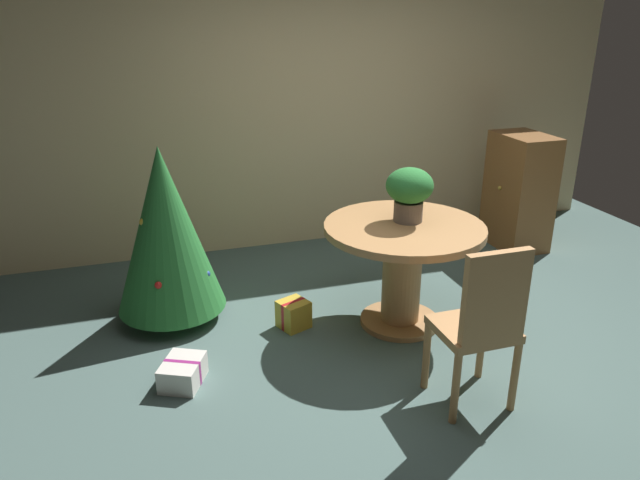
{
  "coord_description": "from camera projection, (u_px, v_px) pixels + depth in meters",
  "views": [
    {
      "loc": [
        -1.66,
        -3.1,
        2.15
      ],
      "look_at": [
        -0.62,
        0.18,
        0.8
      ],
      "focal_mm": 33.4,
      "sensor_mm": 36.0,
      "label": 1
    }
  ],
  "objects": [
    {
      "name": "gift_box_cream",
      "position": [
        183.0,
        372.0,
        3.62
      ],
      "size": [
        0.33,
        0.36,
        0.15
      ],
      "color": "silver",
      "rests_on": "ground_plane"
    },
    {
      "name": "back_wall_panel",
      "position": [
        317.0,
        105.0,
        5.48
      ],
      "size": [
        6.0,
        0.1,
        2.6
      ],
      "primitive_type": "cube",
      "color": "beige",
      "rests_on": "ground_plane"
    },
    {
      "name": "holiday_tree",
      "position": [
        166.0,
        230.0,
        4.16
      ],
      "size": [
        0.77,
        0.77,
        1.29
      ],
      "color": "brown",
      "rests_on": "ground_plane"
    },
    {
      "name": "wooden_chair_near",
      "position": [
        482.0,
        321.0,
        3.24
      ],
      "size": [
        0.42,
        0.39,
        1.0
      ],
      "color": "#B27F4C",
      "rests_on": "ground_plane"
    },
    {
      "name": "round_dining_table",
      "position": [
        403.0,
        257.0,
        4.15
      ],
      "size": [
        1.11,
        1.11,
        0.76
      ],
      "color": "#B27F4C",
      "rests_on": "ground_plane"
    },
    {
      "name": "ground_plane",
      "position": [
        415.0,
        349.0,
        4.0
      ],
      "size": [
        6.6,
        6.6,
        0.0
      ],
      "primitive_type": "plane",
      "color": "#4C6660"
    },
    {
      "name": "gift_box_gold",
      "position": [
        294.0,
        314.0,
        4.25
      ],
      "size": [
        0.25,
        0.25,
        0.2
      ],
      "color": "gold",
      "rests_on": "ground_plane"
    },
    {
      "name": "wooden_cabinet",
      "position": [
        519.0,
        191.0,
        5.57
      ],
      "size": [
        0.44,
        0.6,
        1.07
      ],
      "color": "brown",
      "rests_on": "ground_plane"
    },
    {
      "name": "flower_vase",
      "position": [
        409.0,
        190.0,
        4.05
      ],
      "size": [
        0.32,
        0.32,
        0.38
      ],
      "color": "#665B51",
      "rests_on": "round_dining_table"
    }
  ]
}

